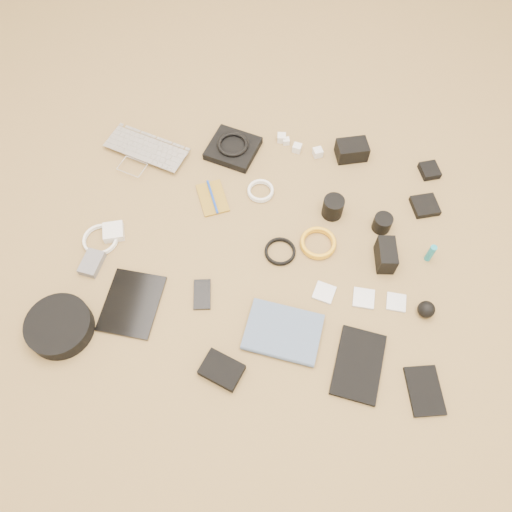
# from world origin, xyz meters

# --- Properties ---
(laptop) EXTENTS (0.38, 0.32, 0.03)m
(laptop) POSITION_xyz_m (-0.50, 0.35, 0.01)
(laptop) COLOR silver
(laptop) RESTS_ON ground
(headphone_pouch) EXTENTS (0.22, 0.22, 0.03)m
(headphone_pouch) POSITION_xyz_m (-0.14, 0.44, 0.02)
(headphone_pouch) COLOR black
(headphone_pouch) RESTS_ON ground
(headphones) EXTENTS (0.15, 0.15, 0.02)m
(headphones) POSITION_xyz_m (-0.14, 0.44, 0.04)
(headphones) COLOR black
(headphones) RESTS_ON headphone_pouch
(charger_a) EXTENTS (0.04, 0.04, 0.03)m
(charger_a) POSITION_xyz_m (0.04, 0.52, 0.02)
(charger_a) COLOR silver
(charger_a) RESTS_ON ground
(charger_b) EXTENTS (0.03, 0.03, 0.02)m
(charger_b) POSITION_xyz_m (0.06, 0.51, 0.01)
(charger_b) COLOR silver
(charger_b) RESTS_ON ground
(charger_c) EXTENTS (0.05, 0.05, 0.03)m
(charger_c) POSITION_xyz_m (0.19, 0.46, 0.02)
(charger_c) COLOR silver
(charger_c) RESTS_ON ground
(charger_d) EXTENTS (0.04, 0.04, 0.03)m
(charger_d) POSITION_xyz_m (0.11, 0.48, 0.02)
(charger_d) COLOR silver
(charger_d) RESTS_ON ground
(dslr_camera) EXTENTS (0.14, 0.11, 0.07)m
(dslr_camera) POSITION_xyz_m (0.32, 0.47, 0.03)
(dslr_camera) COLOR black
(dslr_camera) RESTS_ON ground
(lens_pouch) EXTENTS (0.09, 0.09, 0.03)m
(lens_pouch) POSITION_xyz_m (0.63, 0.43, 0.01)
(lens_pouch) COLOR black
(lens_pouch) RESTS_ON ground
(notebook_olive) EXTENTS (0.15, 0.18, 0.01)m
(notebook_olive) POSITION_xyz_m (-0.19, 0.20, 0.00)
(notebook_olive) COLOR olive
(notebook_olive) RESTS_ON ground
(pen_blue) EXTENTS (0.07, 0.14, 0.01)m
(pen_blue) POSITION_xyz_m (-0.19, 0.20, 0.01)
(pen_blue) COLOR #153DB1
(pen_blue) RESTS_ON notebook_olive
(cable_white_a) EXTENTS (0.10, 0.10, 0.01)m
(cable_white_a) POSITION_xyz_m (-0.01, 0.25, 0.01)
(cable_white_a) COLOR white
(cable_white_a) RESTS_ON ground
(lens_a) EXTENTS (0.08, 0.08, 0.08)m
(lens_a) POSITION_xyz_m (0.26, 0.19, 0.04)
(lens_a) COLOR black
(lens_a) RESTS_ON ground
(lens_b) EXTENTS (0.07, 0.07, 0.06)m
(lens_b) POSITION_xyz_m (0.44, 0.15, 0.03)
(lens_b) COLOR black
(lens_b) RESTS_ON ground
(card_reader) EXTENTS (0.11, 0.11, 0.02)m
(card_reader) POSITION_xyz_m (0.60, 0.26, 0.01)
(card_reader) COLOR black
(card_reader) RESTS_ON ground
(power_brick) EXTENTS (0.09, 0.09, 0.03)m
(power_brick) POSITION_xyz_m (-0.51, 0.00, 0.02)
(power_brick) COLOR silver
(power_brick) RESTS_ON ground
(cable_white_b) EXTENTS (0.15, 0.15, 0.01)m
(cable_white_b) POSITION_xyz_m (-0.55, -0.03, 0.01)
(cable_white_b) COLOR white
(cable_white_b) RESTS_ON ground
(cable_black) EXTENTS (0.14, 0.14, 0.01)m
(cable_black) POSITION_xyz_m (0.09, 0.00, 0.00)
(cable_black) COLOR black
(cable_black) RESTS_ON ground
(cable_yellow) EXTENTS (0.16, 0.16, 0.01)m
(cable_yellow) POSITION_xyz_m (0.22, 0.05, 0.01)
(cable_yellow) COLOR gold
(cable_yellow) RESTS_ON ground
(flash) EXTENTS (0.07, 0.12, 0.08)m
(flash) POSITION_xyz_m (0.45, 0.02, 0.04)
(flash) COLOR black
(flash) RESTS_ON ground
(lens_cleaner) EXTENTS (0.02, 0.02, 0.08)m
(lens_cleaner) POSITION_xyz_m (0.61, 0.04, 0.04)
(lens_cleaner) COLOR teal
(lens_cleaner) RESTS_ON ground
(battery_charger) EXTENTS (0.08, 0.10, 0.03)m
(battery_charger) POSITION_xyz_m (-0.55, -0.13, 0.01)
(battery_charger) COLOR #5E5E64
(battery_charger) RESTS_ON ground
(tablet) EXTENTS (0.19, 0.24, 0.01)m
(tablet) POSITION_xyz_m (-0.38, -0.26, 0.01)
(tablet) COLOR black
(tablet) RESTS_ON ground
(phone) EXTENTS (0.08, 0.12, 0.01)m
(phone) POSITION_xyz_m (-0.15, -0.20, 0.00)
(phone) COLOR black
(phone) RESTS_ON ground
(filter_case_left) EXTENTS (0.08, 0.08, 0.01)m
(filter_case_left) POSITION_xyz_m (0.25, -0.14, 0.00)
(filter_case_left) COLOR silver
(filter_case_left) RESTS_ON ground
(filter_case_mid) EXTENTS (0.07, 0.07, 0.01)m
(filter_case_mid) POSITION_xyz_m (0.39, -0.14, 0.00)
(filter_case_mid) COLOR silver
(filter_case_mid) RESTS_ON ground
(filter_case_right) EXTENTS (0.07, 0.07, 0.01)m
(filter_case_right) POSITION_xyz_m (0.50, -0.14, 0.00)
(filter_case_right) COLOR silver
(filter_case_right) RESTS_ON ground
(air_blower) EXTENTS (0.08, 0.08, 0.06)m
(air_blower) POSITION_xyz_m (0.59, -0.17, 0.03)
(air_blower) COLOR black
(air_blower) RESTS_ON ground
(headphone_case) EXTENTS (0.27, 0.27, 0.06)m
(headphone_case) POSITION_xyz_m (-0.58, -0.38, 0.03)
(headphone_case) COLOR black
(headphone_case) RESTS_ON ground
(drive_case) EXTENTS (0.15, 0.13, 0.03)m
(drive_case) POSITION_xyz_m (-0.05, -0.45, 0.02)
(drive_case) COLOR black
(drive_case) RESTS_ON ground
(paperback) EXTENTS (0.26, 0.21, 0.02)m
(paperback) POSITION_xyz_m (0.12, -0.39, 0.01)
(paperback) COLOR #475A78
(paperback) RESTS_ON ground
(notebook_black_a) EXTENTS (0.17, 0.25, 0.02)m
(notebook_black_a) POSITION_xyz_m (0.38, -0.37, 0.01)
(notebook_black_a) COLOR black
(notebook_black_a) RESTS_ON ground
(notebook_black_b) EXTENTS (0.13, 0.17, 0.01)m
(notebook_black_b) POSITION_xyz_m (0.58, -0.43, 0.01)
(notebook_black_b) COLOR black
(notebook_black_b) RESTS_ON ground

